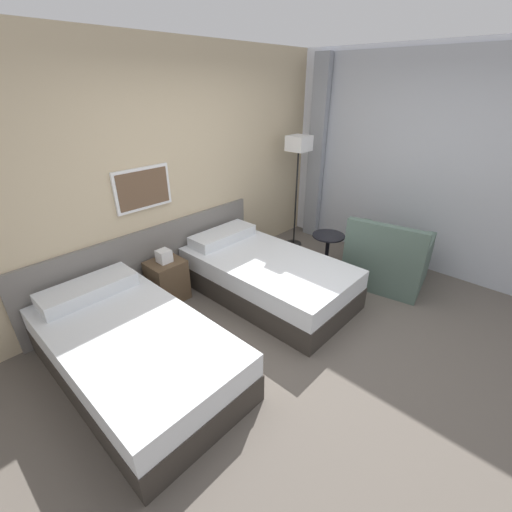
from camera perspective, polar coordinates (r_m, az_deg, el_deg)
ground_plane at (r=3.54m, az=9.50°, el=-13.49°), size 16.00×16.00×0.00m
wall_headboard at (r=4.15m, az=-12.43°, el=12.77°), size 10.00×0.10×2.70m
wall_window at (r=4.86m, az=28.58°, el=12.76°), size 0.21×4.40×2.70m
bed_near_door at (r=3.19m, az=-19.77°, el=-14.49°), size 1.07×1.97×0.61m
bed_near_window at (r=4.02m, az=1.64°, el=-3.25°), size 1.07×1.97×0.61m
nightstand at (r=4.05m, az=-14.58°, el=-3.82°), size 0.39×0.35×0.63m
floor_lamp at (r=4.99m, az=7.09°, el=16.74°), size 0.28×0.28×1.62m
side_table at (r=4.50m, az=11.82°, el=1.48°), size 0.41×0.41×0.55m
armchair at (r=4.56m, az=20.96°, el=-0.74°), size 0.96×1.02×0.87m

